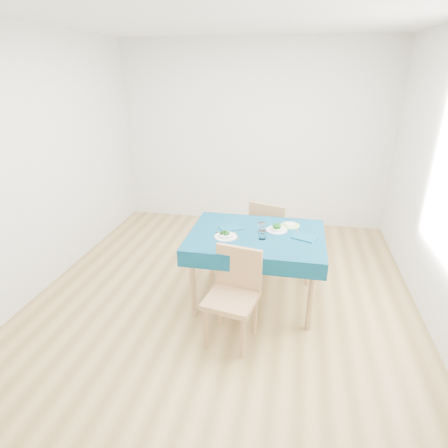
% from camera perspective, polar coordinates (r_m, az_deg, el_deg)
% --- Properties ---
extents(room_shell, '(4.02, 4.52, 2.73)m').
position_cam_1_polar(room_shell, '(3.56, 0.00, 7.40)').
color(room_shell, olive).
rests_on(room_shell, ground).
extents(table, '(1.33, 1.01, 0.76)m').
position_cam_1_polar(table, '(3.91, 4.78, -6.63)').
color(table, navy).
rests_on(table, ground).
extents(chair_near, '(0.50, 0.53, 1.06)m').
position_cam_1_polar(chair_near, '(3.26, 1.08, -10.00)').
color(chair_near, '#A47B4D').
rests_on(chair_near, ground).
extents(chair_far, '(0.59, 0.61, 1.13)m').
position_cam_1_polar(chair_far, '(4.58, 7.54, 0.36)').
color(chair_far, '#A47B4D').
rests_on(chair_far, ground).
extents(bowl_near, '(0.22, 0.22, 0.07)m').
position_cam_1_polar(bowl_near, '(3.64, 0.24, -1.57)').
color(bowl_near, white).
rests_on(bowl_near, table).
extents(bowl_far, '(0.21, 0.21, 0.07)m').
position_cam_1_polar(bowl_far, '(3.83, 8.05, -0.55)').
color(bowl_far, white).
rests_on(bowl_far, table).
extents(fork_near, '(0.08, 0.17, 0.00)m').
position_cam_1_polar(fork_near, '(3.68, -0.91, -1.81)').
color(fork_near, silver).
rests_on(fork_near, table).
extents(knife_near, '(0.10, 0.20, 0.00)m').
position_cam_1_polar(knife_near, '(3.69, 1.88, -1.79)').
color(knife_near, silver).
rests_on(knife_near, table).
extents(fork_far, '(0.04, 0.16, 0.00)m').
position_cam_1_polar(fork_far, '(3.85, 5.69, -0.79)').
color(fork_far, silver).
rests_on(fork_far, table).
extents(knife_far, '(0.04, 0.19, 0.00)m').
position_cam_1_polar(knife_far, '(3.80, 11.38, -1.48)').
color(knife_far, silver).
rests_on(knife_far, table).
extents(napkin_near, '(0.27, 0.24, 0.01)m').
position_cam_1_polar(napkin_near, '(3.85, 1.02, -0.60)').
color(napkin_near, navy).
rests_on(napkin_near, table).
extents(napkin_far, '(0.26, 0.22, 0.01)m').
position_cam_1_polar(napkin_far, '(3.72, 12.10, -2.03)').
color(napkin_far, navy).
rests_on(napkin_far, table).
extents(tumbler_center, '(0.08, 0.08, 0.10)m').
position_cam_1_polar(tumbler_center, '(3.77, 5.77, -0.55)').
color(tumbler_center, white).
rests_on(tumbler_center, table).
extents(tumbler_side, '(0.07, 0.07, 0.09)m').
position_cam_1_polar(tumbler_side, '(3.62, 5.86, -1.65)').
color(tumbler_side, white).
rests_on(tumbler_side, table).
extents(side_plate, '(0.20, 0.20, 0.01)m').
position_cam_1_polar(side_plate, '(3.98, 10.05, -0.21)').
color(side_plate, '#95CB63').
rests_on(side_plate, table).
extents(bread_slice, '(0.13, 0.13, 0.02)m').
position_cam_1_polar(bread_slice, '(3.97, 10.06, -0.04)').
color(bread_slice, beige).
rests_on(bread_slice, side_plate).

